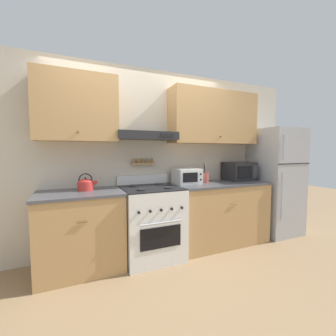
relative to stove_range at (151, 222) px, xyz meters
name	(u,v)px	position (x,y,z in m)	size (l,w,h in m)	color
ground_plane	(160,267)	(0.00, -0.31, -0.47)	(16.00, 16.00, 0.00)	#937551
wall_back	(151,143)	(0.12, 0.32, 1.04)	(5.20, 0.46, 2.55)	beige
counter_left	(81,231)	(-0.86, 0.03, -0.01)	(0.96, 0.68, 0.92)	tan
counter_right	(219,212)	(1.10, 0.03, -0.01)	(1.46, 0.68, 0.92)	tan
stove_range	(151,222)	(0.00, 0.00, 0.00)	(0.74, 0.74, 1.05)	white
refrigerator	(275,181)	(2.25, 0.01, 0.41)	(0.70, 0.71, 1.76)	#ADAFB5
tea_kettle	(86,184)	(-0.78, 0.13, 0.53)	(0.24, 0.18, 0.21)	red
microwave	(239,171)	(1.58, 0.15, 0.60)	(0.45, 0.38, 0.29)	#232326
utensil_crock	(204,177)	(0.90, 0.13, 0.53)	(0.14, 0.14, 0.31)	#B24C42
toaster_oven	(187,176)	(0.60, 0.13, 0.56)	(0.36, 0.33, 0.22)	white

